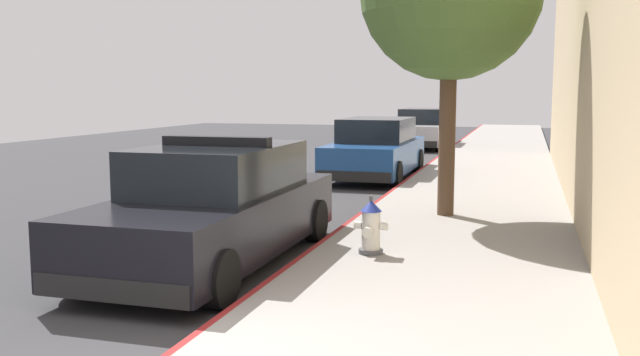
# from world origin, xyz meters

# --- Properties ---
(ground_plane) EXTENTS (29.74, 60.00, 0.20)m
(ground_plane) POSITION_xyz_m (-4.28, 10.00, -0.10)
(ground_plane) COLOR #353538
(sidewalk_pavement) EXTENTS (3.45, 60.00, 0.16)m
(sidewalk_pavement) POSITION_xyz_m (1.72, 10.00, 0.08)
(sidewalk_pavement) COLOR gray
(sidewalk_pavement) RESTS_ON ground
(curb_painted_edge) EXTENTS (0.08, 60.00, 0.16)m
(curb_painted_edge) POSITION_xyz_m (-0.04, 10.00, 0.08)
(curb_painted_edge) COLOR maroon
(curb_painted_edge) RESTS_ON ground
(police_cruiser) EXTENTS (1.94, 4.84, 1.68)m
(police_cruiser) POSITION_xyz_m (-1.21, 3.74, 0.74)
(police_cruiser) COLOR black
(police_cruiser) RESTS_ON ground
(parked_car_silver_ahead) EXTENTS (1.94, 4.84, 1.56)m
(parked_car_silver_ahead) POSITION_xyz_m (-1.10, 13.22, 0.74)
(parked_car_silver_ahead) COLOR navy
(parked_car_silver_ahead) RESTS_ON ground
(parked_car_dark_far) EXTENTS (1.94, 4.84, 1.56)m
(parked_car_dark_far) POSITION_xyz_m (-1.33, 23.26, 0.74)
(parked_car_dark_far) COLOR #B2B5BA
(parked_car_dark_far) RESTS_ON ground
(fire_hydrant) EXTENTS (0.44, 0.40, 0.76)m
(fire_hydrant) POSITION_xyz_m (0.78, 4.19, 0.51)
(fire_hydrant) COLOR #4C4C51
(fire_hydrant) RESTS_ON sidewalk_pavement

